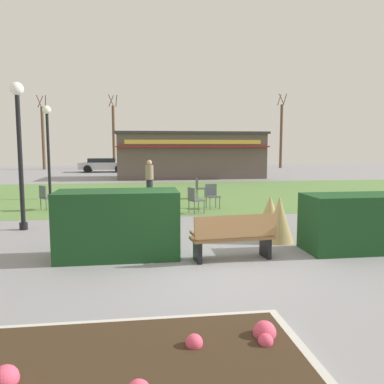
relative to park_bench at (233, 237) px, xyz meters
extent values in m
plane|color=gray|center=(-0.50, -0.50, -0.48)|extent=(80.00, 80.00, 0.00)
cube|color=#5B8442|center=(-0.50, 11.09, -0.48)|extent=(36.00, 12.00, 0.01)
cube|color=beige|center=(-1.99, -3.93, -0.41)|extent=(3.75, 2.30, 0.14)
cube|color=#382819|center=(-1.99, -3.93, -0.34)|extent=(3.51, 2.06, 0.04)
sphere|color=#E54C6B|center=(-0.55, -3.68, -0.29)|extent=(0.17, 0.17, 0.17)
sphere|color=#E54C6B|center=(-1.32, -3.61, -0.29)|extent=(0.19, 0.19, 0.19)
sphere|color=#E54C6B|center=(-3.13, -4.04, -0.29)|extent=(0.25, 0.25, 0.25)
sphere|color=#E54C6B|center=(-0.50, -3.49, -0.29)|extent=(0.27, 0.27, 0.27)
cube|color=olive|center=(-0.01, 0.07, -0.03)|extent=(1.74, 0.65, 0.06)
cube|color=olive|center=(0.02, -0.15, 0.25)|extent=(1.70, 0.30, 0.44)
cube|color=black|center=(-0.73, -0.01, -0.26)|extent=(0.12, 0.45, 0.45)
cube|color=black|center=(0.72, 0.14, -0.26)|extent=(0.12, 0.45, 0.45)
cube|color=olive|center=(-0.81, -0.02, 0.09)|extent=(0.10, 0.44, 0.06)
cube|color=olive|center=(0.80, 0.15, 0.09)|extent=(0.10, 0.44, 0.06)
cube|color=#19421E|center=(-2.31, 0.56, 0.21)|extent=(2.48, 1.10, 1.39)
cube|color=#19421E|center=(2.92, 0.36, 0.14)|extent=(2.39, 1.10, 1.25)
cone|color=tan|center=(1.46, 2.03, 0.04)|extent=(0.79, 0.79, 1.04)
cone|color=tan|center=(1.46, 1.35, 0.07)|extent=(0.70, 0.70, 1.11)
cylinder|color=black|center=(-5.02, 3.67, -0.38)|extent=(0.22, 0.22, 0.20)
cylinder|color=black|center=(-5.02, 3.67, 1.34)|extent=(0.12, 0.12, 3.64)
sphere|color=white|center=(-5.02, 3.67, 3.32)|extent=(0.36, 0.36, 0.36)
cylinder|color=black|center=(-5.63, 10.11, -0.38)|extent=(0.22, 0.22, 0.20)
cylinder|color=black|center=(-5.63, 10.11, 1.34)|extent=(0.12, 0.12, 3.64)
sphere|color=white|center=(-5.63, 10.11, 3.32)|extent=(0.36, 0.36, 0.36)
cylinder|color=#2D4233|center=(2.37, 0.57, -0.04)|extent=(0.52, 0.52, 0.88)
cube|color=#594C47|center=(1.93, 20.76, 1.06)|extent=(10.22, 3.76, 3.09)
cube|color=#333338|center=(1.93, 20.76, 2.69)|extent=(10.52, 4.06, 0.16)
cube|color=maroon|center=(1.93, 18.70, 1.74)|extent=(10.32, 0.36, 0.08)
cube|color=#D8CC4C|center=(1.93, 18.86, 2.05)|extent=(9.19, 0.04, 0.28)
cube|color=#4C5156|center=(-5.07, 7.09, -0.03)|extent=(0.62, 0.62, 0.04)
cube|color=#4C5156|center=(-5.22, 6.96, 0.19)|extent=(0.32, 0.36, 0.44)
cylinder|color=#4C5156|center=(-4.80, 7.07, -0.26)|extent=(0.03, 0.03, 0.45)
cylinder|color=#4C5156|center=(-5.05, 7.36, -0.26)|extent=(0.03, 0.03, 0.45)
cylinder|color=#4C5156|center=(-5.09, 6.83, -0.26)|extent=(0.03, 0.03, 0.45)
cylinder|color=#4C5156|center=(-5.34, 7.11, -0.26)|extent=(0.03, 0.03, 0.45)
cube|color=#4C5156|center=(0.10, 5.64, -0.03)|extent=(0.57, 0.57, 0.04)
cube|color=#4C5156|center=(-0.09, 5.56, 0.19)|extent=(0.20, 0.42, 0.44)
cylinder|color=#4C5156|center=(0.35, 5.54, -0.26)|extent=(0.03, 0.03, 0.45)
cylinder|color=#4C5156|center=(0.20, 5.89, -0.26)|extent=(0.03, 0.03, 0.45)
cylinder|color=#4C5156|center=(0.00, 5.39, -0.26)|extent=(0.03, 0.03, 0.45)
cylinder|color=#4C5156|center=(-0.15, 5.74, -0.26)|extent=(0.03, 0.03, 0.45)
cube|color=#4C5156|center=(0.84, 6.54, -0.03)|extent=(0.52, 0.52, 0.04)
cube|color=#4C5156|center=(0.81, 6.74, 0.19)|extent=(0.44, 0.12, 0.44)
cylinder|color=#4C5156|center=(0.69, 6.32, -0.26)|extent=(0.03, 0.03, 0.45)
cylinder|color=#4C5156|center=(1.07, 6.39, -0.26)|extent=(0.03, 0.03, 0.45)
cylinder|color=#4C5156|center=(0.62, 6.69, -0.26)|extent=(0.03, 0.03, 0.45)
cylinder|color=#4C5156|center=(0.99, 6.76, -0.26)|extent=(0.03, 0.03, 0.45)
cube|color=#4C5156|center=(0.87, 9.33, -0.03)|extent=(0.45, 0.45, 0.04)
cube|color=#4C5156|center=(0.67, 9.32, 0.19)|extent=(0.05, 0.44, 0.44)
cylinder|color=#4C5156|center=(1.06, 9.14, -0.26)|extent=(0.03, 0.03, 0.45)
cylinder|color=#4C5156|center=(1.06, 9.52, -0.26)|extent=(0.03, 0.03, 0.45)
cylinder|color=#4C5156|center=(0.68, 9.13, -0.26)|extent=(0.03, 0.03, 0.45)
cylinder|color=#4C5156|center=(0.68, 9.51, -0.26)|extent=(0.03, 0.03, 0.45)
cylinder|color=#23232D|center=(-1.36, 9.47, -0.06)|extent=(0.28, 0.28, 0.85)
cylinder|color=gray|center=(-1.36, 9.47, 0.68)|extent=(0.34, 0.34, 0.62)
sphere|color=tan|center=(-1.36, 9.47, 1.10)|extent=(0.22, 0.22, 0.22)
cube|color=#B7BABF|center=(-4.70, 27.66, 0.07)|extent=(4.20, 1.80, 0.60)
cube|color=black|center=(-4.85, 27.66, 0.50)|extent=(2.31, 1.58, 0.44)
cylinder|color=black|center=(-3.40, 28.58, -0.16)|extent=(0.64, 0.22, 0.64)
cylinder|color=black|center=(-3.40, 26.74, -0.16)|extent=(0.64, 0.22, 0.64)
cylinder|color=black|center=(-6.01, 28.58, -0.16)|extent=(0.64, 0.22, 0.64)
cylinder|color=black|center=(-6.00, 26.74, -0.16)|extent=(0.64, 0.22, 0.64)
cube|color=#2D6638|center=(0.15, 27.66, 0.07)|extent=(4.24, 1.90, 0.60)
cube|color=black|center=(0.00, 27.65, 0.50)|extent=(2.35, 1.64, 0.44)
cylinder|color=black|center=(1.43, 28.61, -0.16)|extent=(0.65, 0.24, 0.64)
cylinder|color=black|center=(1.48, 26.77, -0.16)|extent=(0.65, 0.24, 0.64)
cylinder|color=black|center=(-1.17, 28.54, -0.16)|extent=(0.65, 0.24, 0.64)
cylinder|color=black|center=(-1.13, 26.70, -0.16)|extent=(0.65, 0.24, 0.64)
cylinder|color=brown|center=(-10.66, 32.13, 2.48)|extent=(0.28, 0.28, 5.92)
cylinder|color=brown|center=(-10.33, 32.24, 5.94)|extent=(0.25, 0.58, 1.12)
cylinder|color=brown|center=(-10.84, 32.44, 5.94)|extent=(0.54, 0.36, 1.12)
cylinder|color=brown|center=(-10.83, 31.83, 5.94)|extent=(0.54, 0.35, 1.12)
cylinder|color=brown|center=(12.75, 31.62, 2.72)|extent=(0.28, 0.28, 6.40)
cylinder|color=brown|center=(13.09, 31.72, 6.42)|extent=(0.25, 0.58, 1.12)
cylinder|color=brown|center=(12.57, 31.92, 6.42)|extent=(0.54, 0.36, 1.12)
cylinder|color=brown|center=(12.58, 31.31, 6.42)|extent=(0.54, 0.35, 1.12)
cylinder|color=brown|center=(-4.10, 32.88, 2.61)|extent=(0.28, 0.28, 6.17)
cylinder|color=brown|center=(-3.76, 32.98, 6.19)|extent=(0.25, 0.58, 1.12)
cylinder|color=brown|center=(-4.27, 33.18, 6.19)|extent=(0.54, 0.36, 1.12)
cylinder|color=brown|center=(-4.27, 32.57, 6.19)|extent=(0.54, 0.35, 1.12)
camera|label=1|loc=(-1.91, -7.66, 1.83)|focal=37.28mm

